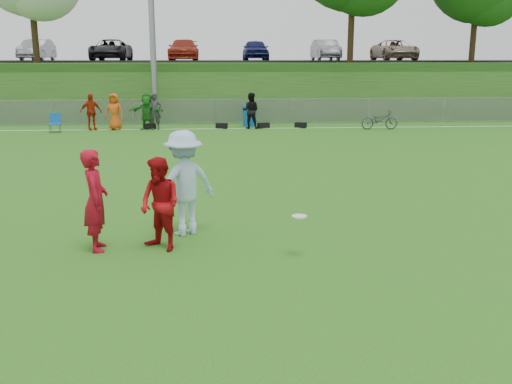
{
  "coord_description": "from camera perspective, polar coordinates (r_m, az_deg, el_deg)",
  "views": [
    {
      "loc": [
        0.01,
        -9.16,
        3.32
      ],
      "look_at": [
        0.72,
        0.5,
        1.03
      ],
      "focal_mm": 40.0,
      "sensor_mm": 36.0,
      "label": 1
    }
  ],
  "objects": [
    {
      "name": "recycling_bin",
      "position": [
        28.36,
        -0.64,
        7.6
      ],
      "size": [
        0.72,
        0.72,
        0.99
      ],
      "primitive_type": "cylinder",
      "rotation": [
        0.0,
        0.0,
        -0.09
      ],
      "color": "#1051B5",
      "rests_on": "ground"
    },
    {
      "name": "gear_bags",
      "position": [
        27.46,
        -2.17,
        6.64
      ],
      "size": [
        7.8,
        0.5,
        0.26
      ],
      "color": "black",
      "rests_on": "ground"
    },
    {
      "name": "car_row",
      "position": [
        41.18,
        -6.04,
        13.95
      ],
      "size": [
        32.04,
        5.18,
        1.44
      ],
      "color": "silver",
      "rests_on": "parking_lot"
    },
    {
      "name": "sideline_far",
      "position": [
        27.36,
        -4.24,
        6.33
      ],
      "size": [
        60.0,
        0.1,
        0.01
      ],
      "primitive_type": "cube",
      "color": "white",
      "rests_on": "ground"
    },
    {
      "name": "fence",
      "position": [
        29.28,
        -4.26,
        8.05
      ],
      "size": [
        58.0,
        0.06,
        1.3
      ],
      "color": "gray",
      "rests_on": "ground"
    },
    {
      "name": "player_red_left",
      "position": [
        10.29,
        -15.76,
        -0.81
      ],
      "size": [
        0.53,
        0.71,
        1.8
      ],
      "primitive_type": "imported",
      "rotation": [
        0.0,
        0.0,
        1.72
      ],
      "color": "#A20B1D",
      "rests_on": "ground"
    },
    {
      "name": "berm",
      "position": [
        40.2,
        -4.31,
        10.69
      ],
      "size": [
        120.0,
        18.0,
        3.0
      ],
      "primitive_type": "cube",
      "color": "#1B4814",
      "rests_on": "ground"
    },
    {
      "name": "bicycle",
      "position": [
        27.64,
        12.24,
        7.07
      ],
      "size": [
        1.72,
        0.62,
        0.9
      ],
      "primitive_type": "imported",
      "rotation": [
        0.0,
        0.0,
        1.56
      ],
      "color": "#323134",
      "rests_on": "ground"
    },
    {
      "name": "parking_lot",
      "position": [
        42.16,
        -4.35,
        12.92
      ],
      "size": [
        120.0,
        12.0,
        0.1
      ],
      "primitive_type": "cube",
      "color": "black",
      "rests_on": "berm"
    },
    {
      "name": "frisbee",
      "position": [
        9.66,
        4.36,
        -2.44
      ],
      "size": [
        0.26,
        0.26,
        0.02
      ],
      "color": "white",
      "rests_on": "ground"
    },
    {
      "name": "player_blue",
      "position": [
        10.86,
        -7.22,
        0.88
      ],
      "size": [
        1.49,
        1.33,
        2.0
      ],
      "primitive_type": "imported",
      "rotation": [
        0.0,
        0.0,
        3.71
      ],
      "color": "#AFD5F3",
      "rests_on": "ground"
    },
    {
      "name": "camp_chair",
      "position": [
        27.51,
        -19.45,
        6.17
      ],
      "size": [
        0.53,
        0.54,
        0.87
      ],
      "rotation": [
        0.0,
        0.0,
        0.11
      ],
      "color": "#105AB5",
      "rests_on": "ground"
    },
    {
      "name": "player_red_center",
      "position": [
        10.07,
        -9.56,
        -1.22
      ],
      "size": [
        1.01,
        1.0,
        1.65
      ],
      "primitive_type": "imported",
      "rotation": [
        0.0,
        0.0,
        -0.74
      ],
      "color": "#AA0B11",
      "rests_on": "ground"
    },
    {
      "name": "ground",
      "position": [
        9.74,
        -4.04,
        -6.65
      ],
      "size": [
        120.0,
        120.0,
        0.0
      ],
      "primitive_type": "plane",
      "color": "#276415",
      "rests_on": "ground"
    },
    {
      "name": "spectator_row",
      "position": [
        27.41,
        -10.05,
        7.95
      ],
      "size": [
        8.47,
        0.83,
        1.69
      ],
      "color": "#AB270B",
      "rests_on": "ground"
    }
  ]
}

